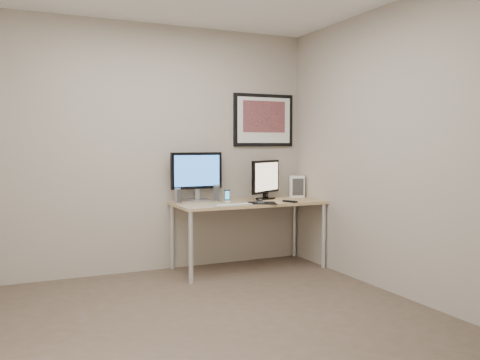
{
  "coord_description": "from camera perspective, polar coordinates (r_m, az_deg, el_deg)",
  "views": [
    {
      "loc": [
        -1.32,
        -3.56,
        1.34
      ],
      "look_at": [
        0.79,
        1.1,
        0.98
      ],
      "focal_mm": 38.0,
      "sensor_mm": 36.0,
      "label": 1
    }
  ],
  "objects": [
    {
      "name": "keyboard",
      "position": [
        5.1,
        -0.72,
        -2.81
      ],
      "size": [
        0.41,
        0.16,
        0.01
      ],
      "primitive_type": "cube",
      "rotation": [
        0.0,
        0.0,
        0.13
      ],
      "color": "#BCBCC1",
      "rests_on": "desk"
    },
    {
      "name": "mouse",
      "position": [
        5.32,
        2.2,
        -2.34
      ],
      "size": [
        0.08,
        0.12,
        0.04
      ],
      "primitive_type": "ellipsoid",
      "rotation": [
        0.0,
        0.0,
        -0.13
      ],
      "color": "black",
      "rests_on": "mousepad"
    },
    {
      "name": "mousepad",
      "position": [
        5.3,
        2.51,
        -2.6
      ],
      "size": [
        0.35,
        0.33,
        0.0
      ],
      "primitive_type": "cube",
      "rotation": [
        0.0,
        0.0,
        -0.33
      ],
      "color": "black",
      "rests_on": "desk"
    },
    {
      "name": "room",
      "position": [
        4.23,
        -6.17,
        8.08
      ],
      "size": [
        3.6,
        3.6,
        3.6
      ],
      "color": "white",
      "rests_on": "ground"
    },
    {
      "name": "framed_art",
      "position": [
        5.89,
        2.67,
        6.73
      ],
      "size": [
        0.75,
        0.04,
        0.6
      ],
      "color": "black",
      "rests_on": "room"
    },
    {
      "name": "remote",
      "position": [
        5.41,
        5.63,
        -2.38
      ],
      "size": [
        0.1,
        0.18,
        0.02
      ],
      "primitive_type": "cube",
      "rotation": [
        0.0,
        0.0,
        0.35
      ],
      "color": "black",
      "rests_on": "desk"
    },
    {
      "name": "monitor_tv",
      "position": [
        5.66,
        2.9,
        0.17
      ],
      "size": [
        0.48,
        0.33,
        0.44
      ],
      "rotation": [
        0.0,
        0.0,
        0.59
      ],
      "color": "black",
      "rests_on": "desk"
    },
    {
      "name": "fan_unit",
      "position": [
        5.94,
        6.42,
        -0.73
      ],
      "size": [
        0.19,
        0.17,
        0.25
      ],
      "primitive_type": "cube",
      "rotation": [
        0.0,
        0.0,
        -0.37
      ],
      "color": "white",
      "rests_on": "desk"
    },
    {
      "name": "speaker_left",
      "position": [
        5.28,
        -7.02,
        -1.78
      ],
      "size": [
        0.08,
        0.08,
        0.16
      ],
      "primitive_type": "cylinder",
      "rotation": [
        0.0,
        0.0,
        0.19
      ],
      "color": "#A9A9AE",
      "rests_on": "desk"
    },
    {
      "name": "phone_dock",
      "position": [
        5.42,
        -1.45,
        -1.78
      ],
      "size": [
        0.08,
        0.08,
        0.13
      ],
      "primitive_type": "cube",
      "rotation": [
        0.0,
        0.0,
        -0.32
      ],
      "color": "black",
      "rests_on": "desk"
    },
    {
      "name": "monitor_large",
      "position": [
        5.48,
        -4.89,
        0.66
      ],
      "size": [
        0.58,
        0.2,
        0.53
      ],
      "rotation": [
        0.0,
        0.0,
        0.05
      ],
      "color": "#A9A9AE",
      "rests_on": "desk"
    },
    {
      "name": "speaker_right",
      "position": [
        5.42,
        -2.63,
        -1.51
      ],
      "size": [
        0.1,
        0.1,
        0.18
      ],
      "primitive_type": "cylinder",
      "rotation": [
        0.0,
        0.0,
        -0.44
      ],
      "color": "#A9A9AE",
      "rests_on": "desk"
    },
    {
      "name": "floor",
      "position": [
        4.03,
        -3.92,
        -15.45
      ],
      "size": [
        3.6,
        3.6,
        0.0
      ],
      "primitive_type": "plane",
      "color": "#473F2C",
      "rests_on": "ground"
    },
    {
      "name": "desk",
      "position": [
        5.47,
        0.94,
        -3.1
      ],
      "size": [
        1.6,
        0.7,
        0.73
      ],
      "color": "#996E4A",
      "rests_on": "floor"
    }
  ]
}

